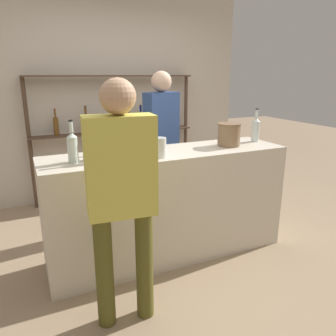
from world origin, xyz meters
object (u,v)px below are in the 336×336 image
Objects in this scene: counter_bottle_2 at (133,142)px; ice_bucket at (229,135)px; counter_bottle_5 at (256,129)px; customer_left at (122,189)px; server_behind_counter at (162,134)px; counter_bottle_4 at (128,136)px; counter_bottle_3 at (73,147)px; cork_jar at (160,148)px; counter_bottle_0 at (103,144)px; counter_bottle_1 at (93,142)px.

counter_bottle_2 reaches higher than ice_bucket.
customer_left is at bearing -155.79° from counter_bottle_5.
server_behind_counter is at bearing 114.56° from ice_bucket.
counter_bottle_5 is at bearing 29.85° from server_behind_counter.
counter_bottle_2 is 0.25m from counter_bottle_4.
counter_bottle_3 is 0.67m from cork_jar.
counter_bottle_0 is 1.05× the size of counter_bottle_4.
counter_bottle_5 is 0.20× the size of customer_left.
cork_jar is (0.50, -0.15, -0.06)m from counter_bottle_1.
counter_bottle_5 is at bearing 5.88° from counter_bottle_2.
counter_bottle_4 is 1.56× the size of ice_bucket.
customer_left is at bearing -132.96° from cork_jar.
server_behind_counter is at bearing 46.14° from counter_bottle_4.
counter_bottle_1 reaches higher than cork_jar.
cork_jar is 0.71m from customer_left.
server_behind_counter reaches higher than counter_bottle_0.
counter_bottle_5 is at bearing -5.00° from counter_bottle_4.
counter_bottle_1 is 1.08× the size of counter_bottle_3.
ice_bucket is at bearing -56.11° from customer_left.
counter_bottle_5 reaches higher than cork_jar.
counter_bottle_4 is 0.36m from cork_jar.
counter_bottle_1 reaches higher than counter_bottle_2.
ice_bucket is at bearing -10.89° from counter_bottle_4.
counter_bottle_0 is 1.03× the size of counter_bottle_1.
cork_jar is at bearing -169.49° from counter_bottle_5.
cork_jar is at bearing -10.48° from counter_bottle_3.
counter_bottle_1 is 1.59× the size of ice_bucket.
counter_bottle_2 is (0.24, 0.01, -0.00)m from counter_bottle_0.
counter_bottle_0 is at bearing -60.43° from server_behind_counter.
ice_bucket is at bearing -0.31° from counter_bottle_1.
counter_bottle_5 is 2.01× the size of cork_jar.
counter_bottle_5 is 1.15m from cork_jar.
counter_bottle_3 is at bearing -179.13° from ice_bucket.
counter_bottle_3 is at bearing -177.22° from counter_bottle_5.
counter_bottle_5 is (1.63, 0.06, -0.01)m from counter_bottle_1.
counter_bottle_1 is at bearing 165.48° from counter_bottle_2.
counter_bottle_0 is at bearing 2.45° from customer_left.
cork_jar is at bearing -39.78° from server_behind_counter.
server_behind_counter reaches higher than customer_left.
server_behind_counter is at bearing 65.66° from cork_jar.
counter_bottle_1 is 0.21× the size of server_behind_counter.
cork_jar is at bearing -7.83° from counter_bottle_0.
cork_jar is 1.01m from server_behind_counter.
counter_bottle_3 reaches higher than ice_bucket.
counter_bottle_1 is 1.20m from server_behind_counter.
counter_bottle_5 is 1.77m from customer_left.
customer_left is 0.97× the size of server_behind_counter.
counter_bottle_2 is at bearing -174.12° from counter_bottle_5.
counter_bottle_2 is (0.30, -0.08, -0.01)m from counter_bottle_1.
counter_bottle_3 is at bearing 169.52° from cork_jar.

